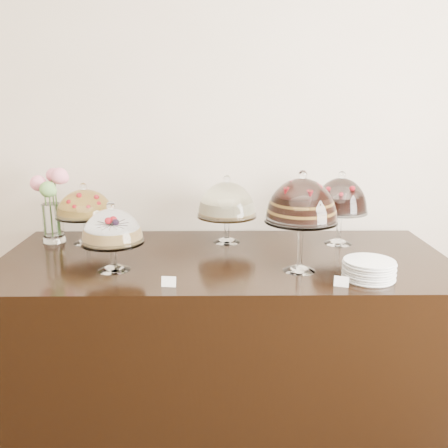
{
  "coord_description": "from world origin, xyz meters",
  "views": [
    {
      "loc": [
        0.21,
        0.11,
        1.66
      ],
      "look_at": [
        0.24,
        2.4,
        1.08
      ],
      "focal_mm": 40.0,
      "sensor_mm": 36.0,
      "label": 1
    }
  ],
  "objects_px": {
    "display_counter": "(224,340)",
    "cake_stand_cheesecake": "(227,202)",
    "cake_stand_dark_choco": "(341,198)",
    "flower_vase": "(52,203)",
    "cake_stand_sugar_sponge": "(112,229)",
    "plate_stack": "(369,270)",
    "cake_stand_choco_layer": "(302,204)",
    "cake_stand_fruit_tart": "(85,206)"
  },
  "relations": [
    {
      "from": "display_counter",
      "to": "cake_stand_cheesecake",
      "type": "height_order",
      "value": "cake_stand_cheesecake"
    },
    {
      "from": "cake_stand_dark_choco",
      "to": "flower_vase",
      "type": "xyz_separation_m",
      "value": [
        -1.54,
        0.05,
        -0.03
      ]
    },
    {
      "from": "cake_stand_sugar_sponge",
      "to": "plate_stack",
      "type": "bearing_deg",
      "value": -6.67
    },
    {
      "from": "cake_stand_choco_layer",
      "to": "cake_stand_dark_choco",
      "type": "xyz_separation_m",
      "value": [
        0.28,
        0.44,
        -0.06
      ]
    },
    {
      "from": "display_counter",
      "to": "plate_stack",
      "type": "height_order",
      "value": "plate_stack"
    },
    {
      "from": "display_counter",
      "to": "cake_stand_fruit_tart",
      "type": "height_order",
      "value": "cake_stand_fruit_tart"
    },
    {
      "from": "plate_stack",
      "to": "cake_stand_dark_choco",
      "type": "bearing_deg",
      "value": 90.37
    },
    {
      "from": "flower_vase",
      "to": "plate_stack",
      "type": "height_order",
      "value": "flower_vase"
    },
    {
      "from": "cake_stand_fruit_tart",
      "to": "flower_vase",
      "type": "distance_m",
      "value": 0.18
    },
    {
      "from": "cake_stand_fruit_tart",
      "to": "flower_vase",
      "type": "bearing_deg",
      "value": 172.7
    },
    {
      "from": "display_counter",
      "to": "plate_stack",
      "type": "distance_m",
      "value": 0.85
    },
    {
      "from": "cake_stand_cheesecake",
      "to": "cake_stand_fruit_tart",
      "type": "bearing_deg",
      "value": -179.42
    },
    {
      "from": "display_counter",
      "to": "cake_stand_dark_choco",
      "type": "distance_m",
      "value": 0.96
    },
    {
      "from": "plate_stack",
      "to": "flower_vase",
      "type": "bearing_deg",
      "value": 158.73
    },
    {
      "from": "cake_stand_sugar_sponge",
      "to": "cake_stand_choco_layer",
      "type": "height_order",
      "value": "cake_stand_choco_layer"
    },
    {
      "from": "cake_stand_sugar_sponge",
      "to": "plate_stack",
      "type": "height_order",
      "value": "cake_stand_sugar_sponge"
    },
    {
      "from": "display_counter",
      "to": "cake_stand_sugar_sponge",
      "type": "height_order",
      "value": "cake_stand_sugar_sponge"
    },
    {
      "from": "cake_stand_choco_layer",
      "to": "cake_stand_fruit_tart",
      "type": "height_order",
      "value": "cake_stand_choco_layer"
    },
    {
      "from": "cake_stand_choco_layer",
      "to": "cake_stand_fruit_tart",
      "type": "relative_size",
      "value": 1.4
    },
    {
      "from": "cake_stand_dark_choco",
      "to": "display_counter",
      "type": "bearing_deg",
      "value": -159.53
    },
    {
      "from": "display_counter",
      "to": "cake_stand_cheesecake",
      "type": "bearing_deg",
      "value": 85.99
    },
    {
      "from": "cake_stand_fruit_tart",
      "to": "plate_stack",
      "type": "distance_m",
      "value": 1.49
    },
    {
      "from": "cake_stand_cheesecake",
      "to": "plate_stack",
      "type": "xyz_separation_m",
      "value": [
        0.6,
        -0.59,
        -0.18
      ]
    },
    {
      "from": "cake_stand_sugar_sponge",
      "to": "cake_stand_fruit_tart",
      "type": "bearing_deg",
      "value": 118.07
    },
    {
      "from": "cake_stand_choco_layer",
      "to": "cake_stand_sugar_sponge",
      "type": "bearing_deg",
      "value": 178.66
    },
    {
      "from": "cake_stand_choco_layer",
      "to": "cake_stand_fruit_tart",
      "type": "distance_m",
      "value": 1.18
    },
    {
      "from": "cake_stand_sugar_sponge",
      "to": "flower_vase",
      "type": "height_order",
      "value": "flower_vase"
    },
    {
      "from": "cake_stand_dark_choco",
      "to": "flower_vase",
      "type": "bearing_deg",
      "value": 178.01
    },
    {
      "from": "cake_stand_dark_choco",
      "to": "plate_stack",
      "type": "height_order",
      "value": "cake_stand_dark_choco"
    },
    {
      "from": "cake_stand_choco_layer",
      "to": "flower_vase",
      "type": "height_order",
      "value": "cake_stand_choco_layer"
    },
    {
      "from": "cake_stand_choco_layer",
      "to": "plate_stack",
      "type": "height_order",
      "value": "cake_stand_choco_layer"
    },
    {
      "from": "cake_stand_sugar_sponge",
      "to": "cake_stand_dark_choco",
      "type": "xyz_separation_m",
      "value": [
        1.12,
        0.42,
        0.06
      ]
    },
    {
      "from": "cake_stand_cheesecake",
      "to": "cake_stand_fruit_tart",
      "type": "distance_m",
      "value": 0.76
    },
    {
      "from": "cake_stand_fruit_tart",
      "to": "cake_stand_dark_choco",
      "type": "bearing_deg",
      "value": -1.28
    },
    {
      "from": "cake_stand_sugar_sponge",
      "to": "plate_stack",
      "type": "relative_size",
      "value": 1.44
    },
    {
      "from": "display_counter",
      "to": "cake_stand_sugar_sponge",
      "type": "relative_size",
      "value": 6.91
    },
    {
      "from": "display_counter",
      "to": "plate_stack",
      "type": "bearing_deg",
      "value": -26.96
    },
    {
      "from": "cake_stand_fruit_tart",
      "to": "plate_stack",
      "type": "relative_size",
      "value": 1.48
    },
    {
      "from": "cake_stand_fruit_tart",
      "to": "plate_stack",
      "type": "height_order",
      "value": "cake_stand_fruit_tart"
    },
    {
      "from": "cake_stand_dark_choco",
      "to": "plate_stack",
      "type": "distance_m",
      "value": 0.58
    },
    {
      "from": "plate_stack",
      "to": "display_counter",
      "type": "bearing_deg",
      "value": 153.04
    },
    {
      "from": "display_counter",
      "to": "cake_stand_fruit_tart",
      "type": "distance_m",
      "value": 1.02
    }
  ]
}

